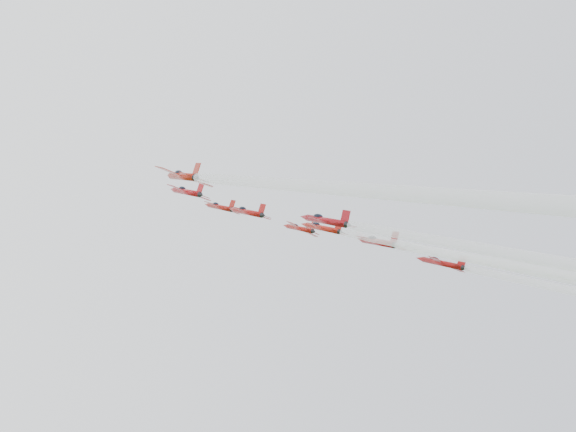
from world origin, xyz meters
TOP-DOWN VIEW (x-y plane):
  - jet_lead at (-1.52, 27.33)m, footprint 9.72×12.59m
  - jet_row2_left at (-16.50, 14.03)m, footprint 10.01×12.95m
  - jet_row2_center at (-1.24, 15.40)m, footprint 10.30×13.34m
  - jet_row2_right at (11.49, 13.83)m, footprint 8.88×11.50m
  - jet_center at (2.82, -42.53)m, footprint 8.82×84.80m
  - jet_rear_farleft at (-30.17, -53.14)m, footprint 9.38×90.17m

SIDE VIEW (x-z plane):
  - jet_rear_farleft at x=-30.17m, z-range 78.17..127.45m
  - jet_center at x=2.82m, z-range 85.35..131.69m
  - jet_row2_right at x=11.49m, z-range 135.49..142.32m
  - jet_row2_left at x=-16.50m, z-range 135.18..142.87m
  - jet_row2_center at x=-1.24m, z-range 135.80..143.72m
  - jet_lead at x=-1.52m, z-range 142.44..149.91m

